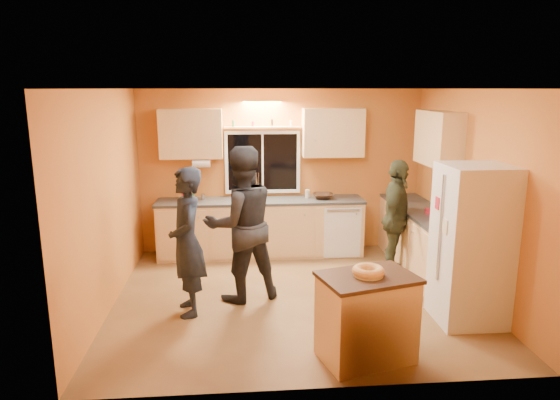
{
  "coord_description": "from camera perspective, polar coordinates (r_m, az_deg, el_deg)",
  "views": [
    {
      "loc": [
        -0.69,
        -5.91,
        2.61
      ],
      "look_at": [
        -0.15,
        0.4,
        1.18
      ],
      "focal_mm": 32.0,
      "sensor_mm": 36.0,
      "label": 1
    }
  ],
  "objects": [
    {
      "name": "person_left",
      "position": [
        5.87,
        -10.58,
        -4.74
      ],
      "size": [
        0.54,
        0.71,
        1.74
      ],
      "primitive_type": "imported",
      "rotation": [
        0.0,
        0.0,
        -1.37
      ],
      "color": "black",
      "rests_on": "ground"
    },
    {
      "name": "bundt_pastry",
      "position": [
        4.85,
        10.06,
        -8.0
      ],
      "size": [
        0.31,
        0.31,
        0.09
      ],
      "primitive_type": "torus",
      "color": "tan",
      "rests_on": "island"
    },
    {
      "name": "island",
      "position": [
        5.04,
        9.85,
        -13.03
      ],
      "size": [
        1.02,
        0.82,
        0.86
      ],
      "rotation": [
        0.0,
        0.0,
        0.27
      ],
      "color": "tan",
      "rests_on": "ground"
    },
    {
      "name": "room_shell",
      "position": [
        6.45,
        2.42,
        3.84
      ],
      "size": [
        4.54,
        4.04,
        2.61
      ],
      "color": "#BE7A30",
      "rests_on": "ground"
    },
    {
      "name": "back_counter",
      "position": [
        7.94,
        0.41,
        -3.08
      ],
      "size": [
        4.23,
        0.62,
        0.9
      ],
      "color": "tan",
      "rests_on": "ground"
    },
    {
      "name": "refrigerator",
      "position": [
        5.97,
        21.05,
        -4.81
      ],
      "size": [
        0.72,
        0.7,
        1.8
      ],
      "primitive_type": "cube",
      "color": "silver",
      "rests_on": "ground"
    },
    {
      "name": "mixing_bowl",
      "position": [
        7.91,
        4.95,
        0.46
      ],
      "size": [
        0.36,
        0.36,
        0.08
      ],
      "primitive_type": "imported",
      "rotation": [
        0.0,
        0.0,
        -0.11
      ],
      "color": "black",
      "rests_on": "back_counter"
    },
    {
      "name": "person_center",
      "position": [
        6.17,
        -4.48,
        -2.78
      ],
      "size": [
        1.13,
        1.01,
        1.93
      ],
      "primitive_type": "imported",
      "rotation": [
        0.0,
        0.0,
        3.49
      ],
      "color": "black",
      "rests_on": "ground"
    },
    {
      "name": "right_counter",
      "position": [
        7.26,
        16.78,
        -5.16
      ],
      "size": [
        0.62,
        1.84,
        0.9
      ],
      "color": "tan",
      "rests_on": "ground"
    },
    {
      "name": "potted_plant",
      "position": [
        6.57,
        19.31,
        -1.91
      ],
      "size": [
        0.27,
        0.24,
        0.27
      ],
      "primitive_type": "imported",
      "rotation": [
        0.0,
        0.0,
        -0.17
      ],
      "color": "gray",
      "rests_on": "right_counter"
    },
    {
      "name": "utensil_crock",
      "position": [
        7.84,
        -2.62,
        0.73
      ],
      "size": [
        0.14,
        0.14,
        0.17
      ],
      "primitive_type": "cylinder",
      "color": "beige",
      "rests_on": "back_counter"
    },
    {
      "name": "person_right",
      "position": [
        7.17,
        13.11,
        -2.05
      ],
      "size": [
        0.79,
        1.05,
        1.65
      ],
      "primitive_type": "imported",
      "rotation": [
        0.0,
        0.0,
        1.12
      ],
      "color": "#2E3320",
      "rests_on": "ground"
    },
    {
      "name": "ground",
      "position": [
        6.5,
        1.68,
        -10.99
      ],
      "size": [
        4.5,
        4.5,
        0.0
      ],
      "primitive_type": "plane",
      "color": "brown",
      "rests_on": "ground"
    },
    {
      "name": "red_box",
      "position": [
        7.24,
        16.89,
        -1.23
      ],
      "size": [
        0.19,
        0.16,
        0.07
      ],
      "primitive_type": "cube",
      "rotation": [
        0.0,
        0.0,
        -0.27
      ],
      "color": "#B21B2D",
      "rests_on": "right_counter"
    }
  ]
}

